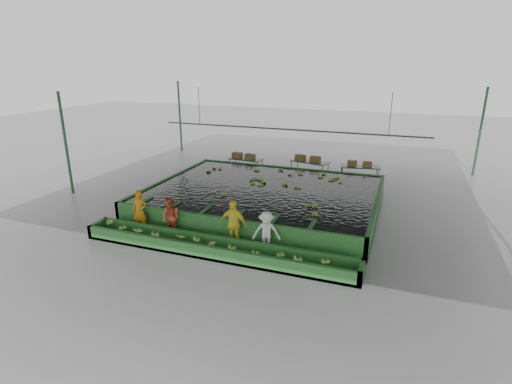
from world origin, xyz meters
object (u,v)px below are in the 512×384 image
(sorting_trough, at_px, (214,248))
(packing_table_left, at_px, (246,166))
(box_stack_left, at_px, (244,159))
(worker_d, at_px, (266,232))
(worker_a, at_px, (140,211))
(flotation_tank, at_px, (264,197))
(packing_table_right, at_px, (359,174))
(box_stack_mid, at_px, (308,161))
(box_stack_right, at_px, (360,166))
(packing_table_mid, at_px, (310,169))
(worker_b, at_px, (171,218))
(worker_c, at_px, (233,224))

(sorting_trough, bearing_deg, packing_table_left, 105.85)
(box_stack_left, bearing_deg, worker_d, -63.50)
(packing_table_left, bearing_deg, worker_a, -94.41)
(flotation_tank, xyz_separation_m, packing_table_left, (-2.85, 4.93, 0.00))
(sorting_trough, bearing_deg, worker_a, 167.34)
(sorting_trough, distance_m, packing_table_right, 11.03)
(worker_d, relative_size, packing_table_right, 0.72)
(box_stack_mid, distance_m, box_stack_right, 2.87)
(box_stack_right, bearing_deg, packing_table_mid, 177.05)
(sorting_trough, height_order, worker_d, worker_d)
(sorting_trough, xyz_separation_m, box_stack_mid, (0.76, 10.40, 0.72))
(sorting_trough, relative_size, worker_b, 6.61)
(packing_table_mid, distance_m, packing_table_right, 2.77)
(box_stack_mid, bearing_deg, sorting_trough, -94.17)
(sorting_trough, relative_size, worker_a, 6.02)
(worker_c, distance_m, worker_d, 1.25)
(packing_table_right, bearing_deg, worker_b, -121.24)
(box_stack_right, bearing_deg, packing_table_left, -177.38)
(packing_table_mid, relative_size, box_stack_right, 1.66)
(packing_table_left, bearing_deg, packing_table_mid, 6.72)
(worker_a, bearing_deg, box_stack_right, 47.27)
(worker_a, distance_m, worker_d, 5.17)
(box_stack_right, bearing_deg, worker_c, -108.88)
(box_stack_left, xyz_separation_m, box_stack_right, (6.60, 0.34, 0.05))
(packing_table_left, xyz_separation_m, packing_table_mid, (3.73, 0.44, 0.03))
(flotation_tank, xyz_separation_m, worker_b, (-2.19, -4.30, 0.31))
(worker_b, bearing_deg, worker_d, 9.58)
(worker_a, xyz_separation_m, box_stack_mid, (4.32, 9.60, 0.14))
(worker_d, relative_size, packing_table_mid, 0.70)
(worker_b, distance_m, box_stack_right, 11.17)
(worker_c, relative_size, packing_table_left, 0.88)
(flotation_tank, height_order, worker_d, worker_d)
(box_stack_right, bearing_deg, packing_table_right, 80.02)
(worker_c, xyz_separation_m, box_stack_right, (3.26, 9.53, 0.07))
(worker_a, height_order, packing_table_right, worker_a)
(sorting_trough, bearing_deg, worker_c, 65.28)
(packing_table_right, relative_size, box_stack_left, 1.47)
(worker_a, xyz_separation_m, packing_table_mid, (4.44, 9.67, -0.35))
(worker_a, relative_size, packing_table_mid, 0.78)
(worker_d, height_order, box_stack_left, worker_d)
(worker_a, xyz_separation_m, box_stack_right, (7.19, 9.53, 0.12))
(worker_a, bearing_deg, sorting_trough, -18.36)
(worker_c, bearing_deg, flotation_tank, 99.40)
(box_stack_right, bearing_deg, flotation_tank, -124.75)
(worker_c, xyz_separation_m, box_stack_mid, (0.39, 9.60, 0.09))
(worker_d, height_order, packing_table_mid, worker_d)
(packing_table_left, bearing_deg, sorting_trough, -74.15)
(worker_b, height_order, box_stack_mid, worker_b)
(worker_a, xyz_separation_m, box_stack_left, (0.59, 9.19, 0.07))
(worker_b, distance_m, packing_table_left, 9.26)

